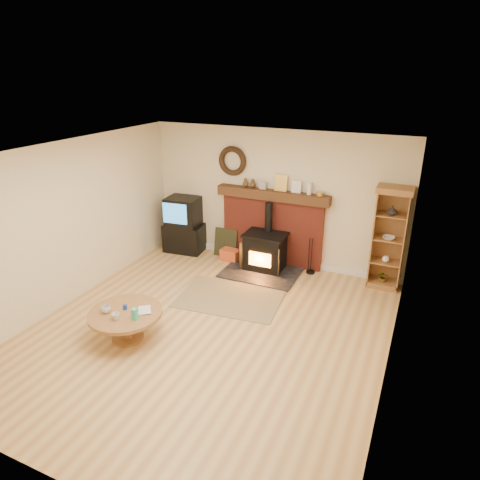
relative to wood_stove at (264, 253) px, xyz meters
The scene contains 11 objects.
ground 2.30m from the wood_stove, 90.24° to the right, with size 5.50×5.50×0.00m, color #B7854C.
room_shell 2.57m from the wood_stove, 90.72° to the right, with size 5.02×5.52×2.61m.
chimney_breast 0.60m from the wood_stove, 91.19° to the left, with size 2.20×0.22×1.78m.
wood_stove is the anchor object (origin of this frame).
area_rug 1.31m from the wood_stove, 95.79° to the right, with size 1.70×1.17×0.01m, color brown.
tv_unit 1.90m from the wood_stove, behind, with size 0.84×0.63×1.16m.
curio_cabinet 2.24m from the wood_stove, ahead, with size 0.58×0.42×1.81m.
firelog_box 0.82m from the wood_stove, behind, with size 0.37×0.23×0.23m, color orange.
leaning_painting 1.00m from the wood_stove, 163.86° to the left, with size 0.49×0.03×0.59m, color black.
fire_tools 0.91m from the wood_stove, 15.05° to the left, with size 0.16×0.16×0.70m.
coffee_table 3.06m from the wood_stove, 108.44° to the right, with size 1.03×1.03×0.60m.
Camera 1 is at (2.63, -4.67, 3.61)m, focal length 32.00 mm.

